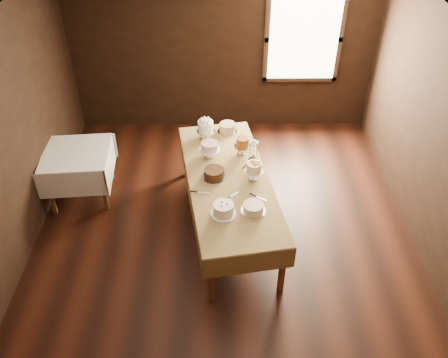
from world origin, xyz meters
The scene contains 22 objects.
floor centered at (0.00, 0.00, 0.00)m, with size 5.00×6.00×0.01m, color black.
ceiling centered at (0.00, 0.00, 2.80)m, with size 5.00×6.00×0.01m, color beige.
wall_back centered at (0.00, 3.00, 1.40)m, with size 5.00×0.02×2.80m, color black.
wall_left centered at (-2.50, 0.00, 1.40)m, with size 0.02×6.00×2.80m, color black.
wall_right centered at (2.50, 0.00, 1.40)m, with size 0.02×6.00×2.80m, color black.
window centered at (1.30, 2.94, 1.60)m, with size 1.10×0.05×1.30m, color #FFEABF.
display_table centered at (0.06, 0.40, 0.75)m, with size 1.42×2.73×0.81m.
side_table centered at (-2.05, 1.05, 0.68)m, with size 0.98×0.98×0.77m.
cake_meringue centered at (-0.25, 1.34, 0.93)m, with size 0.26×0.26×0.27m.
cake_speckled centered at (0.06, 1.49, 0.87)m, with size 0.32×0.32×0.14m.
cake_lattice centered at (-0.19, 0.88, 0.90)m, with size 0.29×0.29×0.22m.
cake_caramel centered at (0.26, 0.95, 0.92)m, with size 0.24×0.24×0.26m.
cake_chocolate centered at (-0.12, 0.42, 0.86)m, with size 0.32×0.32×0.12m.
cake_flowers centered at (0.38, 0.39, 0.91)m, with size 0.26×0.26×0.25m.
cake_swirl centered at (-0.01, -0.28, 0.88)m, with size 0.32×0.32×0.15m.
cake_cream centered at (0.34, -0.23, 0.85)m, with size 0.29×0.29×0.10m.
cake_server_a centered at (0.12, 0.07, 0.81)m, with size 0.24×0.03×0.01m, color silver.
cake_server_b centered at (0.45, -0.01, 0.81)m, with size 0.24×0.03×0.01m, color silver.
cake_server_d centered at (0.33, 0.73, 0.81)m, with size 0.24×0.03×0.01m, color silver.
cake_server_e centered at (-0.25, 0.11, 0.81)m, with size 0.24×0.03×0.01m, color silver.
flower_vase centered at (0.39, 0.72, 0.87)m, with size 0.13×0.13×0.14m, color #2D2823.
flower_bouquet centered at (0.39, 0.72, 1.06)m, with size 0.14×0.14×0.20m, color white, non-canonical shape.
Camera 1 is at (-0.04, -4.25, 4.49)m, focal length 37.36 mm.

